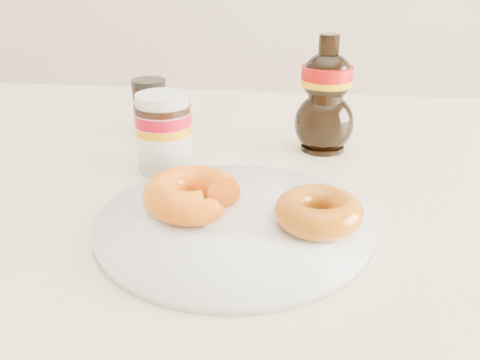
# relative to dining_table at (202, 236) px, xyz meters

# --- Properties ---
(dining_table) EXTENTS (1.40, 0.90, 0.75)m
(dining_table) POSITION_rel_dining_table_xyz_m (0.00, 0.00, 0.00)
(dining_table) COLOR beige
(dining_table) RESTS_ON ground
(plate) EXTENTS (0.29, 0.29, 0.01)m
(plate) POSITION_rel_dining_table_xyz_m (0.06, -0.12, 0.09)
(plate) COLOR white
(plate) RESTS_ON dining_table
(donut_bitten) EXTENTS (0.13, 0.13, 0.04)m
(donut_bitten) POSITION_rel_dining_table_xyz_m (0.02, -0.11, 0.12)
(donut_bitten) COLOR orange
(donut_bitten) RESTS_ON plate
(donut_whole) EXTENTS (0.09, 0.09, 0.03)m
(donut_whole) POSITION_rel_dining_table_xyz_m (0.15, -0.13, 0.11)
(donut_whole) COLOR #AC530B
(donut_whole) RESTS_ON plate
(nutella_jar) EXTENTS (0.07, 0.07, 0.10)m
(nutella_jar) POSITION_rel_dining_table_xyz_m (-0.05, 0.03, 0.14)
(nutella_jar) COLOR white
(nutella_jar) RESTS_ON dining_table
(syrup_bottle) EXTENTS (0.09, 0.08, 0.17)m
(syrup_bottle) POSITION_rel_dining_table_xyz_m (0.16, 0.13, 0.17)
(syrup_bottle) COLOR black
(syrup_bottle) RESTS_ON dining_table
(dark_jar) EXTENTS (0.05, 0.05, 0.08)m
(dark_jar) POSITION_rel_dining_table_xyz_m (-0.11, 0.17, 0.12)
(dark_jar) COLOR black
(dark_jar) RESTS_ON dining_table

